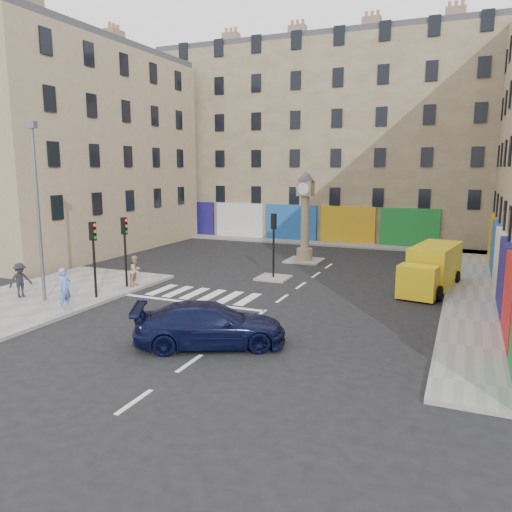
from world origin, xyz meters
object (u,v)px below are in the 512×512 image
Objects in this scene: clock_pillar at (305,210)px; navy_sedan at (210,325)px; yellow_van at (432,268)px; pedestrian_blue at (65,289)px; lamp_post at (37,203)px; traffic_light_left_near at (93,247)px; pedestrian_tan at (135,271)px; traffic_light_left_far at (125,241)px; pedestrian_dark at (20,280)px; traffic_light_island at (274,235)px.

clock_pillar is 1.12× the size of navy_sedan.
pedestrian_blue is (-14.63, -11.19, -0.04)m from yellow_van.
clock_pillar is (8.20, 15.20, -1.24)m from lamp_post.
traffic_light_left_near is 2.80m from pedestrian_blue.
lamp_post is 6.09m from pedestrian_tan.
clock_pillar is at bearing -19.40° from pedestrian_blue.
clock_pillar reaches higher than traffic_light_left_near.
yellow_van is 3.42× the size of pedestrian_blue.
traffic_light_left_far is 4.77m from lamp_post.
traffic_light_left_far is 1.94× the size of pedestrian_blue.
traffic_light_left_near is 2.17× the size of pedestrian_dark.
lamp_post reaches higher than clock_pillar.
traffic_light_left_near is 9.02m from navy_sedan.
pedestrian_dark is (-11.51, 2.02, 0.21)m from navy_sedan.
traffic_light_left_far reaches higher than pedestrian_tan.
yellow_van is (16.83, 10.25, -3.65)m from lamp_post.
pedestrian_tan is at bearing -22.96° from pedestrian_dark.
pedestrian_dark is (-3.38, -1.42, -1.62)m from traffic_light_left_near.
traffic_light_left_near reaches higher than traffic_light_island.
yellow_van is (6.80, 12.29, 0.35)m from navy_sedan.
pedestrian_blue reaches higher than pedestrian_tan.
lamp_post is (-1.90, -1.40, 2.17)m from traffic_light_left_near.
traffic_light_island is 2.17× the size of pedestrian_dark.
navy_sedan is at bearing -22.87° from traffic_light_left_near.
navy_sedan is 0.84× the size of yellow_van.
traffic_light_left_far is 2.27× the size of pedestrian_tan.
pedestrian_tan is at bearing 24.45° from navy_sedan.
traffic_light_island is at bearing -90.00° from clock_pillar.
pedestrian_tan is (0.00, 5.12, -0.14)m from pedestrian_blue.
pedestrian_dark is at bearing 52.96° from navy_sedan.
lamp_post is 4.39m from pedestrian_blue.
traffic_light_left_far is at bearing 136.92° from pedestrian_tan.
clock_pillar is 3.20× the size of pedestrian_blue.
traffic_light_island reaches higher than pedestrian_dark.
traffic_light_left_near is 3.26m from pedestrian_tan.
traffic_light_left_near reaches higher than pedestrian_tan.
yellow_van is at bearing -42.51° from pedestrian_dark.
traffic_light_left_near is 0.68× the size of navy_sedan.
yellow_van is 20.99m from pedestrian_dark.
yellow_van is (14.93, 6.45, -1.48)m from traffic_light_left_far.
pedestrian_tan is (-14.63, -6.06, -0.18)m from yellow_van.
traffic_light_left_far is at bearing -23.31° from pedestrian_dark.
traffic_light_left_near is 17.42m from yellow_van.
pedestrian_tan is 5.59m from pedestrian_dark.
navy_sedan is (1.84, -17.23, -2.76)m from clock_pillar.
yellow_van is (8.63, -4.94, -2.41)m from clock_pillar.
yellow_van is 4.01× the size of pedestrian_tan.
traffic_light_island is at bearing -163.32° from yellow_van.
lamp_post reaches higher than pedestrian_blue.
clock_pillar is (6.30, 13.80, 0.93)m from traffic_light_left_near.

